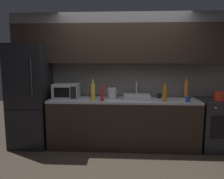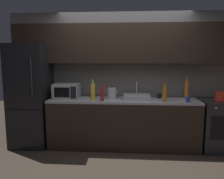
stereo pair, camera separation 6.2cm
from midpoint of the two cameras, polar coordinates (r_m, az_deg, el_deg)
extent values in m
plane|color=#2D261E|center=(3.53, 2.95, -19.74)|extent=(10.00, 10.00, 0.00)
cube|color=slate|center=(4.44, 3.42, 2.96)|extent=(4.44, 0.10, 2.50)
cube|color=slate|center=(4.39, 3.41, 2.25)|extent=(4.44, 0.01, 0.60)
cube|color=black|center=(4.21, 3.46, 11.53)|extent=(4.08, 0.34, 0.70)
cube|color=black|center=(4.20, 3.26, -8.75)|extent=(2.70, 0.60, 0.86)
cube|color=#9E9EA3|center=(4.10, 3.31, -2.72)|extent=(2.70, 0.60, 0.04)
cube|color=black|center=(4.46, -19.51, -1.43)|extent=(0.68, 0.66, 1.89)
cube|color=black|center=(4.19, -21.20, -4.73)|extent=(0.67, 0.00, 0.01)
cylinder|color=#333333|center=(4.02, -19.31, 3.02)|extent=(0.02, 0.02, 0.66)
cube|color=#232326|center=(4.51, 25.49, -8.13)|extent=(0.60, 0.60, 0.90)
cylinder|color=#B2B2B7|center=(4.07, 25.24, -4.28)|extent=(0.03, 0.02, 0.03)
cube|color=#A8AAAF|center=(4.23, -11.00, -0.36)|extent=(0.46, 0.34, 0.27)
cube|color=black|center=(4.08, -12.19, -0.72)|extent=(0.28, 0.01, 0.18)
cube|color=black|center=(4.03, -9.36, -0.76)|extent=(0.10, 0.01, 0.22)
cube|color=#ADAFB5|center=(4.12, 6.71, -1.85)|extent=(0.48, 0.38, 0.08)
cylinder|color=silver|center=(4.23, 6.66, 0.47)|extent=(0.02, 0.02, 0.22)
cylinder|color=#B7BABF|center=(4.08, 0.38, -1.01)|extent=(0.16, 0.16, 0.20)
sphere|color=black|center=(4.06, 0.38, 0.57)|extent=(0.02, 0.02, 0.02)
cone|color=#B7BABF|center=(4.07, 1.78, -0.46)|extent=(0.03, 0.03, 0.05)
cylinder|color=#B27019|center=(3.94, 13.66, -1.17)|extent=(0.07, 0.07, 0.26)
cylinder|color=#B27019|center=(3.92, 13.74, 1.20)|extent=(0.03, 0.03, 0.07)
cylinder|color=#19666B|center=(4.25, -4.29, -0.02)|extent=(0.06, 0.06, 0.30)
cylinder|color=#19666B|center=(4.22, -4.32, 2.45)|extent=(0.02, 0.02, 0.07)
cylinder|color=gold|center=(3.92, -4.42, -0.66)|extent=(0.08, 0.08, 0.31)
cylinder|color=gold|center=(3.90, -4.45, 2.07)|extent=(0.03, 0.03, 0.07)
cylinder|color=orange|center=(4.32, 18.75, -0.17)|extent=(0.07, 0.07, 0.32)
cylinder|color=orange|center=(4.30, 18.87, 2.40)|extent=(0.03, 0.03, 0.07)
cylinder|color=#A82323|center=(3.90, -2.04, -1.13)|extent=(0.06, 0.06, 0.25)
cylinder|color=#A82323|center=(3.88, -2.05, 1.17)|extent=(0.02, 0.02, 0.07)
cylinder|color=black|center=(4.25, 12.26, -1.59)|extent=(0.07, 0.07, 0.09)
cylinder|color=#234299|center=(4.01, 19.04, -2.36)|extent=(0.07, 0.07, 0.10)
cylinder|color=red|center=(4.41, 26.45, -1.69)|extent=(0.24, 0.24, 0.13)
cylinder|color=red|center=(4.40, 26.51, -0.75)|extent=(0.24, 0.24, 0.02)
camera|label=1|loc=(0.03, -89.57, 0.06)|focal=36.12mm
camera|label=2|loc=(0.03, 90.43, -0.06)|focal=36.12mm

